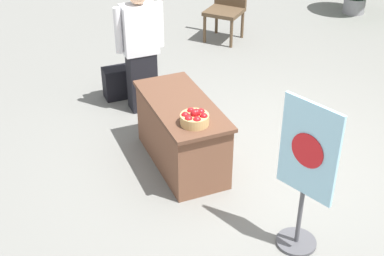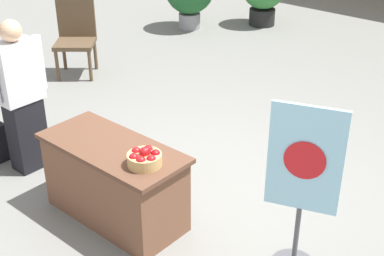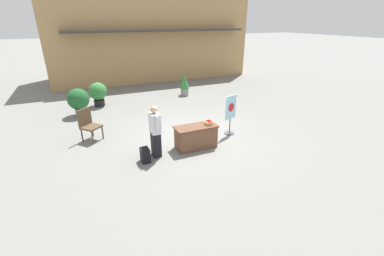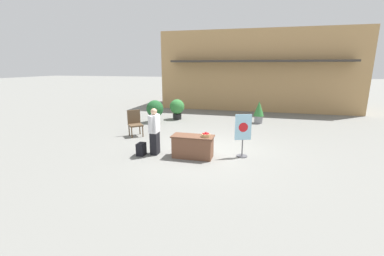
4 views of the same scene
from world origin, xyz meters
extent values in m
plane|color=slate|center=(0.00, 0.00, 0.00)|extent=(120.00, 120.00, 0.00)
cube|color=brown|center=(-0.33, -0.82, 0.35)|extent=(1.28, 0.58, 0.70)
cube|color=brown|center=(-0.33, -0.82, 0.72)|extent=(1.37, 0.62, 0.04)
cylinder|color=tan|center=(0.10, -0.85, 0.79)|extent=(0.28, 0.28, 0.10)
sphere|color=red|center=(0.19, -0.86, 0.83)|extent=(0.08, 0.08, 0.08)
sphere|color=#A30F14|center=(0.16, -0.78, 0.83)|extent=(0.08, 0.08, 0.08)
sphere|color=red|center=(0.06, -0.77, 0.83)|extent=(0.08, 0.08, 0.08)
sphere|color=red|center=(0.01, -0.85, 0.83)|extent=(0.08, 0.08, 0.08)
sphere|color=red|center=(0.07, -0.94, 0.83)|extent=(0.08, 0.08, 0.08)
sphere|color=red|center=(0.14, -0.93, 0.83)|extent=(0.08, 0.08, 0.08)
sphere|color=red|center=(0.10, -0.85, 0.86)|extent=(0.08, 0.08, 0.08)
sphere|color=#A30F14|center=(0.11, -0.84, 0.86)|extent=(0.08, 0.08, 0.08)
cube|color=black|center=(-1.66, -0.82, 0.38)|extent=(0.24, 0.34, 0.76)
cube|color=silver|center=(-1.66, -0.82, 1.07)|extent=(0.26, 0.42, 0.60)
cylinder|color=silver|center=(-1.67, -0.56, 1.09)|extent=(0.09, 0.09, 0.55)
cylinder|color=silver|center=(-1.66, -1.08, 1.09)|extent=(0.09, 0.09, 0.55)
cube|color=black|center=(-2.07, -1.05, 0.21)|extent=(0.24, 0.34, 0.42)
cylinder|color=#4C4C51|center=(1.24, -0.34, 0.01)|extent=(0.36, 0.36, 0.03)
cylinder|color=#4C4C51|center=(1.24, -0.34, 0.31)|extent=(0.04, 0.04, 0.55)
cube|color=#99D1EA|center=(1.24, -0.34, 1.01)|extent=(0.52, 0.22, 0.85)
cylinder|color=red|center=(1.24, -0.36, 1.01)|extent=(0.29, 0.11, 0.31)
cylinder|color=brown|center=(-3.02, 1.10, 0.23)|extent=(0.05, 0.05, 0.45)
cylinder|color=brown|center=(-3.37, 0.79, 0.23)|extent=(0.05, 0.05, 0.45)
cylinder|color=brown|center=(-3.32, 1.45, 0.23)|extent=(0.05, 0.05, 0.45)
cylinder|color=brown|center=(-3.68, 1.15, 0.23)|extent=(0.05, 0.05, 0.45)
cube|color=brown|center=(-3.35, 1.12, 0.48)|extent=(0.78, 0.78, 0.06)
cylinder|color=gray|center=(-3.62, 3.95, 0.14)|extent=(0.40, 0.40, 0.28)
camera|label=1|loc=(4.15, -2.57, 3.38)|focal=50.00mm
camera|label=2|loc=(2.78, -3.36, 2.99)|focal=50.00mm
camera|label=3|loc=(-3.52, -7.58, 3.85)|focal=24.00mm
camera|label=4|loc=(1.64, -8.60, 2.94)|focal=24.00mm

